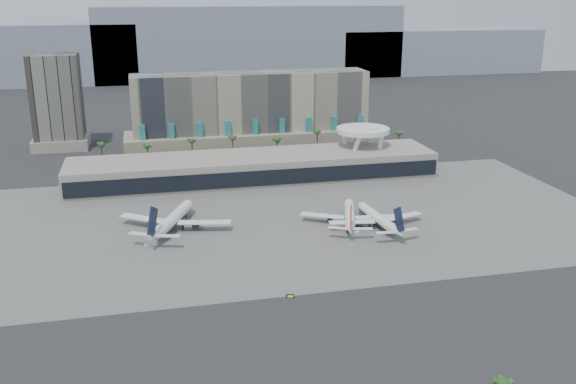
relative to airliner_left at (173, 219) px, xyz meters
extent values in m
plane|color=#232326|center=(40.92, -53.09, -3.93)|extent=(900.00, 900.00, 0.00)
cube|color=#5B5B59|center=(40.92, 1.91, -3.90)|extent=(260.00, 130.00, 0.06)
cube|color=gray|center=(100.92, 416.91, 31.07)|extent=(300.00, 60.00, 70.00)
cube|color=gray|center=(300.92, 416.91, 18.57)|extent=(220.00, 60.00, 45.00)
cube|color=tan|center=(50.92, 121.91, 17.07)|extent=(130.00, 22.00, 42.00)
cube|color=gray|center=(50.92, 119.91, 1.07)|extent=(140.00, 30.00, 10.00)
cube|color=teal|center=(-9.08, 109.91, 5.07)|extent=(3.00, 2.00, 18.00)
cube|color=teal|center=(5.92, 109.91, 5.07)|extent=(3.00, 2.00, 18.00)
cube|color=teal|center=(20.92, 109.91, 5.07)|extent=(3.00, 2.00, 18.00)
cube|color=teal|center=(35.92, 109.91, 5.07)|extent=(3.00, 2.00, 18.00)
cube|color=teal|center=(50.92, 109.91, 5.07)|extent=(3.00, 2.00, 18.00)
cube|color=teal|center=(65.92, 109.91, 5.07)|extent=(3.00, 2.00, 18.00)
cube|color=teal|center=(80.92, 109.91, 5.07)|extent=(3.00, 2.00, 18.00)
cube|color=teal|center=(95.92, 109.91, 5.07)|extent=(3.00, 2.00, 18.00)
cube|color=teal|center=(110.92, 109.91, 5.07)|extent=(3.00, 2.00, 18.00)
cube|color=black|center=(-54.08, 146.91, 22.07)|extent=(26.00, 26.00, 52.00)
cube|color=#A2998E|center=(-54.08, 146.91, -0.93)|extent=(30.00, 30.00, 6.00)
cube|color=#A2998E|center=(40.92, 56.91, 2.07)|extent=(170.00, 32.00, 12.00)
cube|color=black|center=(40.92, 40.71, 1.57)|extent=(168.00, 0.60, 7.00)
cube|color=black|center=(40.92, 56.91, 9.32)|extent=(170.00, 12.00, 2.50)
cylinder|color=white|center=(102.28, 69.27, 7.07)|extent=(6.98, 6.99, 21.89)
cylinder|color=white|center=(89.56, 69.27, 7.07)|extent=(6.98, 6.99, 21.89)
cylinder|color=white|center=(89.56, 56.54, 7.07)|extent=(6.98, 6.99, 21.89)
cylinder|color=white|center=(102.28, 56.54, 7.07)|extent=(6.98, 6.99, 21.89)
cylinder|color=white|center=(95.92, 62.91, 16.07)|extent=(26.00, 26.00, 2.20)
cylinder|color=white|center=(95.92, 62.91, 17.37)|extent=(16.00, 16.00, 1.20)
cylinder|color=brown|center=(-29.08, 91.91, 2.07)|extent=(0.70, 0.70, 12.00)
sphere|color=#245522|center=(-29.08, 91.91, 7.77)|extent=(2.80, 2.80, 2.80)
cylinder|color=brown|center=(-7.08, 91.91, 2.07)|extent=(0.70, 0.70, 12.00)
sphere|color=#245522|center=(-7.08, 91.91, 7.77)|extent=(2.80, 2.80, 2.80)
cylinder|color=brown|center=(14.92, 91.91, 2.07)|extent=(0.70, 0.70, 12.00)
sphere|color=#245522|center=(14.92, 91.91, 7.77)|extent=(2.80, 2.80, 2.80)
cylinder|color=brown|center=(35.92, 91.91, 2.07)|extent=(0.70, 0.70, 12.00)
sphere|color=#245522|center=(35.92, 91.91, 7.77)|extent=(2.80, 2.80, 2.80)
cylinder|color=brown|center=(58.92, 91.91, 2.07)|extent=(0.70, 0.70, 12.00)
sphere|color=#245522|center=(58.92, 91.91, 7.77)|extent=(2.80, 2.80, 2.80)
cylinder|color=brown|center=(80.92, 91.91, 2.07)|extent=(0.70, 0.70, 12.00)
sphere|color=#245522|center=(80.92, 91.91, 7.77)|extent=(2.80, 2.80, 2.80)
cylinder|color=brown|center=(102.92, 91.91, 2.07)|extent=(0.70, 0.70, 12.00)
sphere|color=#245522|center=(102.92, 91.91, 7.77)|extent=(2.80, 2.80, 2.80)
cylinder|color=brown|center=(125.92, 91.91, 2.07)|extent=(0.70, 0.70, 12.00)
sphere|color=#245522|center=(125.92, 91.91, 7.77)|extent=(2.80, 2.80, 2.80)
cylinder|color=white|center=(0.77, 1.77, -0.02)|extent=(15.80, 28.83, 4.34)
cylinder|color=black|center=(0.77, 1.77, -0.19)|extent=(15.49, 28.26, 4.25)
cone|color=white|center=(7.55, 17.31, -0.02)|extent=(5.92, 6.20, 4.34)
cone|color=white|center=(-6.88, -15.75, 0.30)|extent=(7.88, 10.67, 4.34)
cube|color=white|center=(-10.59, 5.55, -0.68)|extent=(18.39, 14.88, 0.38)
cube|color=white|center=(11.27, -3.99, -0.68)|extent=(19.98, 8.16, 0.38)
cylinder|color=black|center=(-7.39, 4.74, -1.76)|extent=(3.92, 4.93, 2.38)
cylinder|color=black|center=(8.50, -2.19, -1.76)|extent=(3.92, 4.93, 2.38)
cube|color=black|center=(-7.53, -17.24, 5.94)|extent=(4.43, 9.24, 11.41)
cube|color=white|center=(-11.78, -14.79, 0.84)|extent=(8.64, 6.57, 0.27)
cube|color=white|center=(-2.84, -18.70, 0.84)|extent=(8.99, 4.63, 0.27)
cylinder|color=black|center=(5.39, 12.34, -3.06)|extent=(0.54, 0.54, 1.73)
cylinder|color=black|center=(-2.84, 2.17, -3.06)|extent=(0.76, 0.76, 1.73)
cylinder|color=black|center=(3.52, -0.61, -3.06)|extent=(0.76, 0.76, 1.73)
cylinder|color=white|center=(66.46, -7.60, -0.56)|extent=(11.16, 25.51, 3.75)
cylinder|color=black|center=(66.46, -7.60, -0.70)|extent=(10.94, 25.00, 3.67)
cone|color=white|center=(70.81, 6.39, -0.56)|extent=(4.83, 5.14, 3.75)
cone|color=white|center=(61.56, -23.37, -0.27)|extent=(6.08, 9.16, 3.75)
cube|color=white|center=(56.35, -5.43, -1.12)|extent=(16.54, 11.51, 0.33)
cube|color=white|center=(76.02, -11.55, -1.12)|extent=(17.13, 5.28, 0.33)
cylinder|color=black|center=(59.17, -5.82, -2.05)|extent=(3.08, 4.19, 2.06)
cylinder|color=black|center=(73.48, -10.27, -2.05)|extent=(3.08, 4.19, 2.06)
cube|color=red|center=(61.14, -24.71, 4.60)|extent=(2.97, 8.26, 9.86)
cube|color=white|center=(57.26, -23.02, 0.19)|extent=(7.66, 5.06, 0.23)
cube|color=white|center=(65.31, -25.52, 0.19)|extent=(7.73, 3.24, 0.23)
cylinder|color=black|center=(69.42, 1.92, -3.18)|extent=(0.47, 0.47, 1.50)
cylinder|color=black|center=(63.32, -7.60, -3.18)|extent=(0.66, 0.66, 1.50)
cylinder|color=black|center=(69.05, -9.38, -3.18)|extent=(0.66, 0.66, 1.50)
cylinder|color=white|center=(75.20, -13.14, -0.53)|extent=(5.90, 25.96, 3.77)
cylinder|color=black|center=(75.20, -13.14, -0.67)|extent=(5.79, 25.44, 3.70)
cone|color=white|center=(73.97, 1.56, -0.53)|extent=(4.11, 4.54, 3.77)
cone|color=white|center=(76.59, -29.72, -0.25)|extent=(4.47, 8.78, 3.77)
cube|color=white|center=(64.94, -14.95, -1.10)|extent=(17.32, 5.88, 0.33)
cube|color=white|center=(85.62, -13.22, -1.10)|extent=(17.35, 8.52, 0.33)
cylinder|color=black|center=(67.72, -14.24, -2.04)|extent=(2.38, 3.93, 2.08)
cylinder|color=black|center=(82.76, -12.98, -2.04)|extent=(2.38, 3.93, 2.08)
cube|color=black|center=(76.71, -31.13, 4.66)|extent=(1.18, 8.58, 9.93)
cube|color=white|center=(72.44, -31.02, 0.22)|extent=(7.65, 2.50, 0.24)
cube|color=white|center=(80.90, -30.31, 0.22)|extent=(7.82, 3.69, 0.24)
cylinder|color=black|center=(74.37, -3.14, -3.17)|extent=(0.47, 0.47, 1.51)
cylinder|color=black|center=(72.27, -14.33, -3.17)|extent=(0.66, 0.66, 1.51)
cylinder|color=black|center=(78.29, -13.83, -3.17)|extent=(0.66, 0.66, 1.51)
cube|color=silver|center=(-8.59, -14.09, -2.83)|extent=(4.79, 2.88, 2.20)
cube|color=silver|center=(63.98, -21.73, -3.12)|extent=(3.30, 2.09, 1.62)
cube|color=black|center=(29.91, -64.02, -3.39)|extent=(2.39, 0.86, 1.08)
cube|color=yellow|center=(29.91, -64.22, -3.39)|extent=(1.70, 0.45, 0.65)
cylinder|color=black|center=(29.04, -64.02, -3.60)|extent=(0.13, 0.13, 0.65)
cylinder|color=black|center=(30.77, -64.02, -3.60)|extent=(0.13, 0.13, 0.65)
camera|label=1|loc=(-8.41, -227.85, 81.80)|focal=40.00mm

